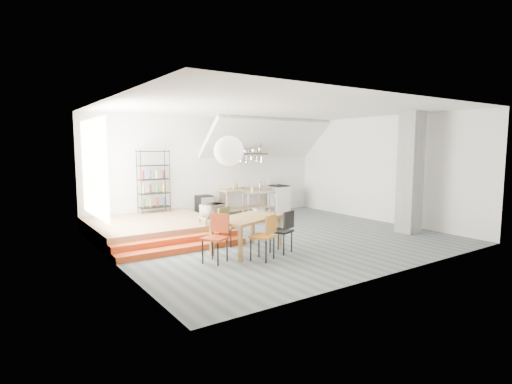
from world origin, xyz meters
TOP-DOWN VIEW (x-y plane):
  - floor at (0.00, 0.00)m, footprint 8.00×8.00m
  - wall_back at (0.00, 3.50)m, footprint 8.00×0.04m
  - wall_left at (-4.00, 0.00)m, footprint 0.04×7.00m
  - wall_right at (4.00, 0.00)m, footprint 0.04×7.00m
  - ceiling at (0.00, 0.00)m, footprint 8.00×7.00m
  - slope_ceiling at (1.80, 2.90)m, footprint 4.40×1.44m
  - window_pane at (-3.98, 1.50)m, footprint 0.02×2.50m
  - platform at (-2.50, 2.00)m, footprint 3.00×3.00m
  - step_lower at (-2.50, 0.05)m, footprint 3.00×0.35m
  - step_upper at (-2.50, 0.40)m, footprint 3.00×0.35m
  - concrete_column at (3.30, -1.50)m, footprint 0.50×0.50m
  - kitchen_counter at (1.10, 3.15)m, footprint 1.80×0.60m
  - stove at (2.50, 3.16)m, footprint 0.60×0.60m
  - pot_rack at (1.13, 2.92)m, footprint 1.20×0.50m
  - wire_shelving at (-2.00, 3.20)m, footprint 0.88×0.38m
  - microwave_shelf at (-1.40, 0.75)m, footprint 0.60×0.40m
  - paper_lantern at (-1.91, -0.92)m, footprint 0.60×0.60m
  - dining_table at (-1.34, -0.72)m, footprint 1.82×1.39m
  - chair_mustard at (-1.42, -1.52)m, footprint 0.58×0.58m
  - chair_black at (-0.76, -1.28)m, footprint 0.55×0.55m
  - chair_olive at (-1.40, 0.03)m, footprint 0.51×0.51m
  - chair_red at (-2.27, -1.03)m, footprint 0.60×0.60m
  - rolling_cart at (0.81, 1.93)m, footprint 1.03×0.72m
  - mini_fridge at (-0.39, 3.20)m, footprint 0.46×0.46m
  - microwave at (-1.40, 0.75)m, footprint 0.67×0.58m
  - bowl at (0.99, 3.10)m, footprint 0.25×0.25m

SIDE VIEW (x-z plane):
  - floor at x=0.00m, z-range 0.00..0.00m
  - step_lower at x=-2.50m, z-range 0.00..0.13m
  - step_upper at x=-2.50m, z-range 0.00..0.27m
  - platform at x=-2.50m, z-range 0.00..0.40m
  - mini_fridge at x=-0.39m, z-range 0.00..0.78m
  - stove at x=2.50m, z-range -0.11..1.07m
  - chair_olive at x=-1.40m, z-range 0.09..0.96m
  - microwave_shelf at x=-1.40m, z-range 0.46..0.63m
  - chair_black at x=-0.76m, z-range 0.09..1.01m
  - chair_mustard at x=-1.42m, z-range 0.09..1.04m
  - chair_red at x=-2.27m, z-range 0.09..1.05m
  - rolling_cart at x=0.81m, z-range 0.14..1.07m
  - kitchen_counter at x=1.10m, z-range 0.17..1.08m
  - dining_table at x=-1.34m, z-range 0.30..1.06m
  - microwave at x=-1.40m, z-range 0.56..0.88m
  - bowl at x=0.99m, z-range 0.91..0.96m
  - wire_shelving at x=-2.00m, z-range 0.43..2.23m
  - wall_back at x=0.00m, z-range 0.00..3.20m
  - wall_left at x=-4.00m, z-range 0.00..3.20m
  - wall_right at x=4.00m, z-range 0.00..3.20m
  - concrete_column at x=3.30m, z-range 0.00..3.20m
  - window_pane at x=-3.98m, z-range 0.70..2.90m
  - pot_rack at x=1.13m, z-range 1.26..2.69m
  - paper_lantern at x=-1.91m, z-range 1.90..2.50m
  - slope_ceiling at x=1.80m, z-range 1.89..3.21m
  - ceiling at x=0.00m, z-range 3.19..3.21m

